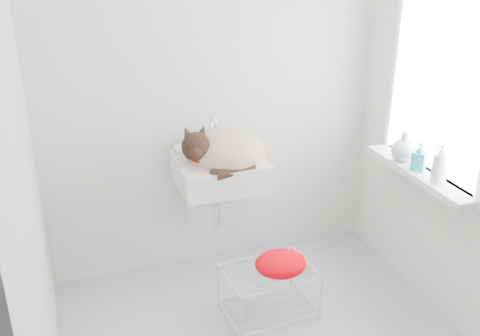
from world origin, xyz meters
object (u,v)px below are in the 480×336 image
object	(u,v)px
cat	(222,153)
bottle_a	(437,182)
wire_rack	(269,292)
bottle_c	(402,160)
sink	(220,159)
bottle_b	(417,170)

from	to	relation	value
cat	bottle_a	distance (m)	1.24
wire_rack	bottle_c	distance (m)	1.13
sink	bottle_c	size ratio (longest dim) A/B	2.85
sink	bottle_b	xyz separation A→B (m)	(1.04, -0.53, 0.00)
sink	bottle_a	distance (m)	1.26
bottle_b	wire_rack	bearing A→B (deg)	175.03
sink	bottle_b	distance (m)	1.17
cat	bottle_c	bearing A→B (deg)	-9.03
bottle_a	bottle_c	world-z (taller)	bottle_a
sink	wire_rack	size ratio (longest dim) A/B	1.04
cat	bottle_c	xyz separation A→B (m)	(1.03, -0.36, -0.04)
wire_rack	bottle_c	bearing A→B (deg)	5.01
bottle_a	bottle_b	bearing A→B (deg)	90.00
bottle_a	bottle_b	distance (m)	0.18
cat	bottle_b	distance (m)	1.15
sink	wire_rack	xyz separation A→B (m)	(0.16, -0.46, -0.70)
cat	bottle_a	size ratio (longest dim) A/B	2.87
bottle_a	bottle_c	bearing A→B (deg)	90.00
bottle_a	cat	bearing A→B (deg)	146.00
sink	bottle_c	distance (m)	1.11
cat	bottle_c	distance (m)	1.09
bottle_b	bottle_a	bearing A→B (deg)	-90.00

